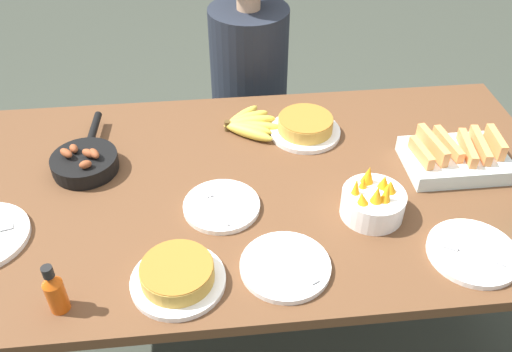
{
  "coord_description": "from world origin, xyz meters",
  "views": [
    {
      "loc": [
        -0.13,
        -1.2,
        1.81
      ],
      "look_at": [
        0.0,
        0.0,
        0.8
      ],
      "focal_mm": 38.0,
      "sensor_mm": 36.0,
      "label": 1
    }
  ],
  "objects_px": {
    "empty_plate_near_front": "(473,253)",
    "person_figure": "(249,116)",
    "melon_tray": "(455,157)",
    "frittata_plate_center": "(178,275)",
    "skillet": "(85,161)",
    "empty_plate_far_left": "(222,206)",
    "empty_plate_far_right": "(285,266)",
    "fruit_bowl_mango": "(373,201)",
    "banana_bunch": "(248,124)",
    "frittata_plate_side": "(305,127)",
    "hot_sauce_bottle": "(55,291)"
  },
  "relations": [
    {
      "from": "melon_tray",
      "to": "frittata_plate_side",
      "type": "relative_size",
      "value": 1.29
    },
    {
      "from": "melon_tray",
      "to": "empty_plate_far_left",
      "type": "height_order",
      "value": "melon_tray"
    },
    {
      "from": "empty_plate_far_left",
      "to": "hot_sauce_bottle",
      "type": "distance_m",
      "value": 0.49
    },
    {
      "from": "fruit_bowl_mango",
      "to": "banana_bunch",
      "type": "bearing_deg",
      "value": 124.15
    },
    {
      "from": "frittata_plate_side",
      "to": "fruit_bowl_mango",
      "type": "bearing_deg",
      "value": -73.72
    },
    {
      "from": "banana_bunch",
      "to": "empty_plate_near_front",
      "type": "height_order",
      "value": "banana_bunch"
    },
    {
      "from": "banana_bunch",
      "to": "skillet",
      "type": "bearing_deg",
      "value": -162.76
    },
    {
      "from": "empty_plate_near_front",
      "to": "empty_plate_far_right",
      "type": "height_order",
      "value": "same"
    },
    {
      "from": "empty_plate_near_front",
      "to": "person_figure",
      "type": "relative_size",
      "value": 0.19
    },
    {
      "from": "banana_bunch",
      "to": "empty_plate_near_front",
      "type": "bearing_deg",
      "value": -50.11
    },
    {
      "from": "frittata_plate_side",
      "to": "empty_plate_far_left",
      "type": "height_order",
      "value": "frittata_plate_side"
    },
    {
      "from": "banana_bunch",
      "to": "empty_plate_near_front",
      "type": "xyz_separation_m",
      "value": [
        0.52,
        -0.62,
        -0.01
      ]
    },
    {
      "from": "hot_sauce_bottle",
      "to": "banana_bunch",
      "type": "bearing_deg",
      "value": 53.37
    },
    {
      "from": "person_figure",
      "to": "empty_plate_near_front",
      "type": "bearing_deg",
      "value": -66.11
    },
    {
      "from": "frittata_plate_center",
      "to": "skillet",
      "type": "bearing_deg",
      "value": 120.66
    },
    {
      "from": "hot_sauce_bottle",
      "to": "person_figure",
      "type": "xyz_separation_m",
      "value": [
        0.55,
        1.12,
        -0.3
      ]
    },
    {
      "from": "banana_bunch",
      "to": "frittata_plate_center",
      "type": "height_order",
      "value": "frittata_plate_center"
    },
    {
      "from": "empty_plate_far_right",
      "to": "fruit_bowl_mango",
      "type": "xyz_separation_m",
      "value": [
        0.26,
        0.17,
        0.04
      ]
    },
    {
      "from": "hot_sauce_bottle",
      "to": "frittata_plate_side",
      "type": "bearing_deg",
      "value": 42.54
    },
    {
      "from": "banana_bunch",
      "to": "empty_plate_near_front",
      "type": "distance_m",
      "value": 0.8
    },
    {
      "from": "banana_bunch",
      "to": "empty_plate_far_right",
      "type": "height_order",
      "value": "banana_bunch"
    },
    {
      "from": "skillet",
      "to": "banana_bunch",
      "type": "bearing_deg",
      "value": -69.87
    },
    {
      "from": "melon_tray",
      "to": "frittata_plate_center",
      "type": "relative_size",
      "value": 1.3
    },
    {
      "from": "frittata_plate_center",
      "to": "person_figure",
      "type": "relative_size",
      "value": 0.19
    },
    {
      "from": "frittata_plate_side",
      "to": "hot_sauce_bottle",
      "type": "distance_m",
      "value": 0.93
    },
    {
      "from": "skillet",
      "to": "empty_plate_far_right",
      "type": "height_order",
      "value": "skillet"
    },
    {
      "from": "skillet",
      "to": "empty_plate_far_right",
      "type": "distance_m",
      "value": 0.71
    },
    {
      "from": "banana_bunch",
      "to": "hot_sauce_bottle",
      "type": "xyz_separation_m",
      "value": [
        -0.5,
        -0.67,
        0.04
      ]
    },
    {
      "from": "skillet",
      "to": "empty_plate_far_left",
      "type": "distance_m",
      "value": 0.45
    },
    {
      "from": "melon_tray",
      "to": "fruit_bowl_mango",
      "type": "xyz_separation_m",
      "value": [
        -0.31,
        -0.18,
        0.01
      ]
    },
    {
      "from": "frittata_plate_side",
      "to": "person_figure",
      "type": "relative_size",
      "value": 0.19
    },
    {
      "from": "melon_tray",
      "to": "empty_plate_far_left",
      "type": "bearing_deg",
      "value": -171.01
    },
    {
      "from": "frittata_plate_side",
      "to": "hot_sauce_bottle",
      "type": "bearing_deg",
      "value": -137.46
    },
    {
      "from": "banana_bunch",
      "to": "empty_plate_far_right",
      "type": "bearing_deg",
      "value": -86.76
    },
    {
      "from": "frittata_plate_side",
      "to": "empty_plate_far_left",
      "type": "xyz_separation_m",
      "value": [
        -0.29,
        -0.33,
        -0.02
      ]
    },
    {
      "from": "frittata_plate_center",
      "to": "person_figure",
      "type": "distance_m",
      "value": 1.14
    },
    {
      "from": "skillet",
      "to": "hot_sauce_bottle",
      "type": "distance_m",
      "value": 0.52
    },
    {
      "from": "empty_plate_far_left",
      "to": "person_figure",
      "type": "distance_m",
      "value": 0.87
    },
    {
      "from": "banana_bunch",
      "to": "frittata_plate_center",
      "type": "relative_size",
      "value": 1.0
    },
    {
      "from": "frittata_plate_center",
      "to": "empty_plate_far_right",
      "type": "height_order",
      "value": "frittata_plate_center"
    },
    {
      "from": "melon_tray",
      "to": "skillet",
      "type": "xyz_separation_m",
      "value": [
        -1.11,
        0.1,
        -0.01
      ]
    },
    {
      "from": "melon_tray",
      "to": "banana_bunch",
      "type": "bearing_deg",
      "value": 156.56
    },
    {
      "from": "fruit_bowl_mango",
      "to": "hot_sauce_bottle",
      "type": "distance_m",
      "value": 0.83
    },
    {
      "from": "skillet",
      "to": "frittata_plate_center",
      "type": "height_order",
      "value": "skillet"
    },
    {
      "from": "skillet",
      "to": "empty_plate_near_front",
      "type": "relative_size",
      "value": 1.51
    },
    {
      "from": "melon_tray",
      "to": "empty_plate_far_left",
      "type": "distance_m",
      "value": 0.73
    },
    {
      "from": "empty_plate_near_front",
      "to": "empty_plate_far_left",
      "type": "distance_m",
      "value": 0.67
    },
    {
      "from": "frittata_plate_side",
      "to": "empty_plate_near_front",
      "type": "distance_m",
      "value": 0.66
    },
    {
      "from": "melon_tray",
      "to": "person_figure",
      "type": "height_order",
      "value": "person_figure"
    },
    {
      "from": "frittata_plate_center",
      "to": "empty_plate_near_front",
      "type": "bearing_deg",
      "value": 0.94
    }
  ]
}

